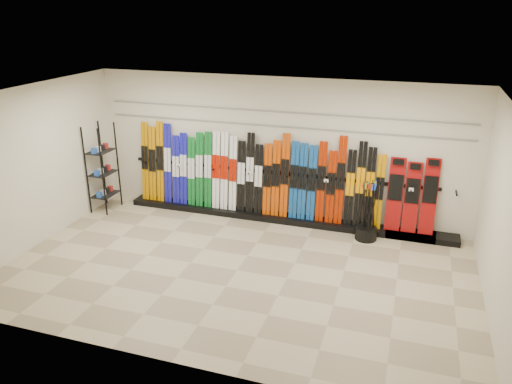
% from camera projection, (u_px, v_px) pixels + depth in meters
% --- Properties ---
extents(floor, '(8.00, 8.00, 0.00)m').
position_uv_depth(floor, '(237.00, 270.00, 8.68)').
color(floor, gray).
rests_on(floor, ground).
extents(back_wall, '(8.00, 0.00, 8.00)m').
position_uv_depth(back_wall, '(277.00, 150.00, 10.37)').
color(back_wall, beige).
rests_on(back_wall, floor).
extents(left_wall, '(0.00, 5.00, 5.00)m').
position_uv_depth(left_wall, '(35.00, 167.00, 9.30)').
color(left_wall, beige).
rests_on(left_wall, floor).
extents(right_wall, '(0.00, 5.00, 5.00)m').
position_uv_depth(right_wall, '(503.00, 220.00, 7.00)').
color(right_wall, beige).
rests_on(right_wall, floor).
extents(ceiling, '(8.00, 8.00, 0.00)m').
position_uv_depth(ceiling, '(235.00, 98.00, 7.62)').
color(ceiling, silver).
rests_on(ceiling, back_wall).
extents(ski_rack_base, '(8.00, 0.40, 0.12)m').
position_uv_depth(ski_rack_base, '(284.00, 218.00, 10.63)').
color(ski_rack_base, black).
rests_on(ski_rack_base, floor).
extents(skis, '(5.37, 0.20, 1.81)m').
position_uv_depth(skis, '(253.00, 175.00, 10.54)').
color(skis, '#C07800').
rests_on(skis, ski_rack_base).
extents(snowboards, '(0.93, 0.23, 1.50)m').
position_uv_depth(snowboards, '(412.00, 196.00, 9.68)').
color(snowboards, '#990C0C').
rests_on(snowboards, ski_rack_base).
extents(accessory_rack, '(0.40, 0.60, 1.94)m').
position_uv_depth(accessory_rack, '(102.00, 168.00, 10.93)').
color(accessory_rack, black).
rests_on(accessory_rack, floor).
extents(pole_bin, '(0.42, 0.42, 0.25)m').
position_uv_depth(pole_bin, '(366.00, 233.00, 9.79)').
color(pole_bin, black).
rests_on(pole_bin, floor).
extents(ski_poles, '(0.37, 0.36, 1.18)m').
position_uv_depth(ski_poles, '(368.00, 211.00, 9.59)').
color(ski_poles, black).
rests_on(ski_poles, pole_bin).
extents(slatwall_rail_0, '(7.60, 0.02, 0.03)m').
position_uv_depth(slatwall_rail_0, '(277.00, 126.00, 10.18)').
color(slatwall_rail_0, gray).
rests_on(slatwall_rail_0, back_wall).
extents(slatwall_rail_1, '(7.60, 0.02, 0.03)m').
position_uv_depth(slatwall_rail_1, '(278.00, 112.00, 10.07)').
color(slatwall_rail_1, gray).
rests_on(slatwall_rail_1, back_wall).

